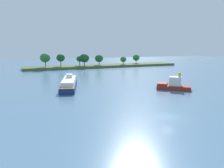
# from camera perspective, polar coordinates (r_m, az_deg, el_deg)

# --- Properties ---
(ground_plane) EXTENTS (400.00, 400.00, 0.00)m
(ground_plane) POSITION_cam_1_polar(r_m,az_deg,el_deg) (41.92, 14.33, -8.18)
(ground_plane) COLOR slate
(treeline_island) EXTENTS (94.72, 14.34, 8.85)m
(treeline_island) POSITION_cam_1_polar(r_m,az_deg,el_deg) (136.43, -3.19, 5.17)
(treeline_island) COLOR #4C6038
(treeline_island) RESTS_ON ground
(white_riverboat) EXTENTS (9.67, 21.04, 5.37)m
(white_riverboat) POSITION_cam_1_polar(r_m,az_deg,el_deg) (69.19, -10.92, 0.08)
(white_riverboat) COLOR navy
(white_riverboat) RESTS_ON ground
(tugboat) EXTENTS (9.89, 9.54, 5.04)m
(tugboat) POSITION_cam_1_polar(r_m,az_deg,el_deg) (67.88, 15.43, -0.32)
(tugboat) COLOR maroon
(tugboat) RESTS_ON ground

